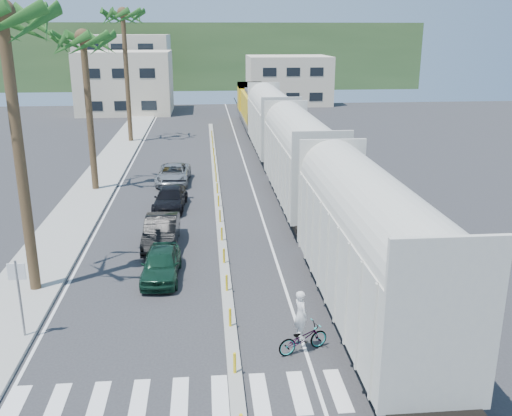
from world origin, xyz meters
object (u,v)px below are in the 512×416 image
at_px(car_lead, 161,264).
at_px(car_second, 161,232).
at_px(cyclist, 302,333).
at_px(street_sign, 19,288).

xyz_separation_m(car_lead, car_second, (-0.25, 4.04, 0.07)).
height_order(car_lead, cyclist, cyclist).
distance_m(car_second, cyclist, 11.92).
distance_m(car_lead, car_second, 4.05).
bearing_deg(car_second, street_sign, -113.82).
distance_m(street_sign, cyclist, 9.90).
xyz_separation_m(car_second, cyclist, (5.44, -10.61, -0.05)).
relative_size(car_lead, car_second, 0.87).
distance_m(street_sign, car_second, 9.94).
relative_size(car_lead, cyclist, 1.75).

